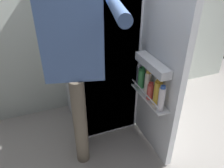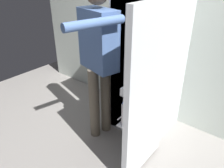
{
  "view_description": "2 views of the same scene",
  "coord_description": "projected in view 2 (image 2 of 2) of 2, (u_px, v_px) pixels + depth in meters",
  "views": [
    {
      "loc": [
        -0.61,
        -1.47,
        1.75
      ],
      "look_at": [
        -0.08,
        -0.08,
        0.84
      ],
      "focal_mm": 35.12,
      "sensor_mm": 36.0,
      "label": 1
    },
    {
      "loc": [
        1.17,
        -1.56,
        1.85
      ],
      "look_at": [
        -0.05,
        -0.04,
        0.83
      ],
      "focal_mm": 35.23,
      "sensor_mm": 36.0,
      "label": 2
    }
  ],
  "objects": [
    {
      "name": "kitchen_wall",
      "position": [
        167.0,
        22.0,
        2.65
      ],
      "size": [
        4.4,
        0.1,
        2.56
      ],
      "primitive_type": "cube",
      "color": "beige",
      "rests_on": "ground_plane"
    },
    {
      "name": "refrigerator",
      "position": [
        148.0,
        67.0,
        2.53
      ],
      "size": [
        0.72,
        1.29,
        1.71
      ],
      "color": "silver",
      "rests_on": "ground_plane"
    },
    {
      "name": "person",
      "position": [
        99.0,
        51.0,
        2.32
      ],
      "size": [
        0.59,
        0.84,
        1.77
      ],
      "color": "#665B4C",
      "rests_on": "ground_plane"
    },
    {
      "name": "ground_plane",
      "position": [
        118.0,
        146.0,
        2.59
      ],
      "size": [
        5.43,
        5.43,
        0.0
      ],
      "primitive_type": "plane",
      "color": "gray"
    }
  ]
}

